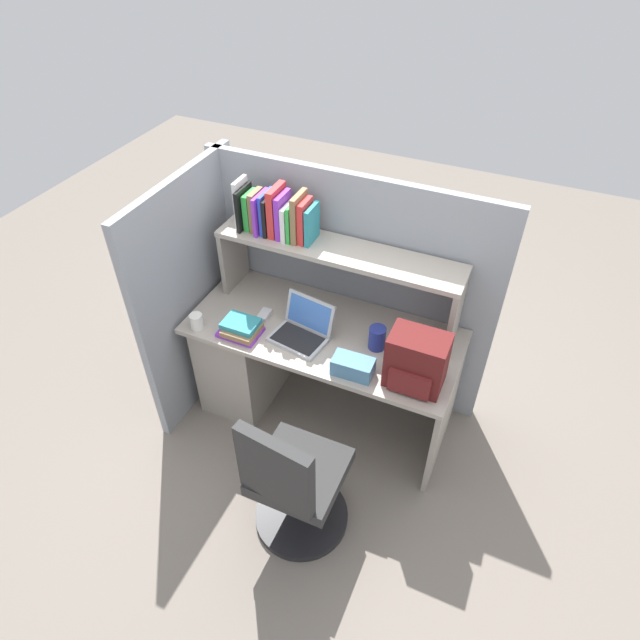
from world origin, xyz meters
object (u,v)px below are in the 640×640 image
Objects in this scene: computer_mouse at (264,315)px; tissue_box at (353,366)px; backpack at (416,362)px; snack_canister at (377,338)px; paper_cup at (197,321)px; laptop at (303,329)px; office_chair at (294,486)px.

tissue_box reaches higher than computer_mouse.
computer_mouse is at bearing 171.49° from backpack.
computer_mouse is at bearing -177.71° from snack_canister.
paper_cup is at bearing -175.70° from backpack.
snack_canister is (0.05, 0.24, 0.02)m from tissue_box.
computer_mouse is 1.10× the size of paper_cup.
office_chair is at bearing -68.45° from laptop.
laptop is 0.43m from snack_canister.
laptop reaches higher than tissue_box.
laptop reaches higher than office_chair.
paper_cup reaches higher than computer_mouse.
backpack is at bearing 10.50° from tissue_box.
tissue_box is (-0.32, -0.07, -0.10)m from backpack.
backpack reaches higher than paper_cup.
office_chair is at bearing -31.19° from paper_cup.
backpack is 0.34m from tissue_box.
paper_cup is at bearing -165.15° from snack_canister.
snack_canister reaches higher than computer_mouse.
office_chair is at bearing -56.85° from computer_mouse.
backpack is 1.43× the size of tissue_box.
tissue_box is at bearing -91.73° from office_chair.
computer_mouse is (-0.97, 0.14, -0.14)m from backpack.
snack_canister is at bearing -0.67° from computer_mouse.
snack_canister is at bearing 14.85° from paper_cup.
laptop reaches higher than snack_canister.
snack_canister is (0.70, 0.03, 0.05)m from computer_mouse.
backpack is 3.03× the size of computer_mouse.
backpack is at bearing -7.19° from laptop.
tissue_box is at bearing -101.43° from snack_canister.
paper_cup is 0.43× the size of tissue_box.
laptop is 3.35× the size of computer_mouse.
office_chair is at bearing -100.75° from tissue_box.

